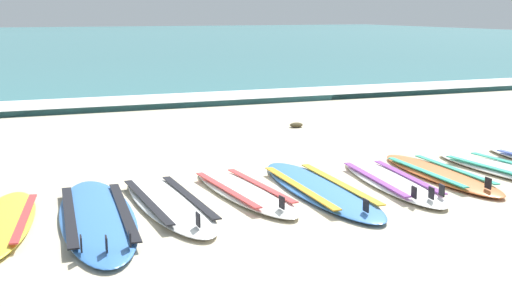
% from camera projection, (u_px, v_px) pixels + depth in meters
% --- Properties ---
extents(ground_plane, '(80.00, 80.00, 0.00)m').
position_uv_depth(ground_plane, '(268.00, 186.00, 6.71)').
color(ground_plane, beige).
extents(sea, '(80.00, 60.00, 0.10)m').
position_uv_depth(sea, '(37.00, 40.00, 39.13)').
color(sea, teal).
rests_on(sea, ground).
extents(wave_foam_strip, '(80.00, 1.31, 0.11)m').
position_uv_depth(wave_foam_strip, '(139.00, 102.00, 12.45)').
color(wave_foam_strip, white).
rests_on(wave_foam_strip, ground).
extents(surfboard_1, '(0.78, 1.98, 0.18)m').
position_uv_depth(surfboard_1, '(3.00, 223.00, 5.45)').
color(surfboard_1, yellow).
rests_on(surfboard_1, ground).
extents(surfboard_2, '(0.80, 2.52, 0.18)m').
position_uv_depth(surfboard_2, '(97.00, 216.00, 5.62)').
color(surfboard_2, '#3875CC').
rests_on(surfboard_2, ground).
extents(surfboard_3, '(0.62, 2.20, 0.18)m').
position_uv_depth(surfboard_3, '(168.00, 202.00, 6.02)').
color(surfboard_3, white).
rests_on(surfboard_3, ground).
extents(surfboard_4, '(0.66, 2.03, 0.18)m').
position_uv_depth(surfboard_4, '(243.00, 191.00, 6.41)').
color(surfboard_4, silver).
rests_on(surfboard_4, ground).
extents(surfboard_5, '(0.67, 2.39, 0.18)m').
position_uv_depth(surfboard_5, '(319.00, 189.00, 6.49)').
color(surfboard_5, '#3875CC').
rests_on(surfboard_5, ground).
extents(surfboard_6, '(0.74, 2.10, 0.18)m').
position_uv_depth(surfboard_6, '(391.00, 181.00, 6.78)').
color(surfboard_6, white).
rests_on(surfboard_6, ground).
extents(surfboard_7, '(0.57, 2.02, 0.18)m').
position_uv_depth(surfboard_7, '(440.00, 174.00, 7.09)').
color(surfboard_7, orange).
rests_on(surfboard_7, ground).
extents(surfboard_8, '(0.75, 2.19, 0.18)m').
position_uv_depth(surfboard_8, '(511.00, 171.00, 7.20)').
color(surfboard_8, white).
rests_on(surfboard_8, ground).
extents(seaweed_clump_near_shoreline, '(0.21, 0.16, 0.07)m').
position_uv_depth(seaweed_clump_near_shoreline, '(296.00, 125.00, 10.11)').
color(seaweed_clump_near_shoreline, '#4C4228').
rests_on(seaweed_clump_near_shoreline, ground).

